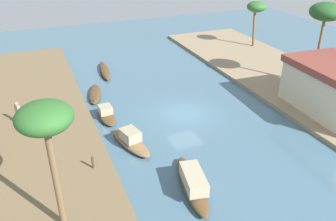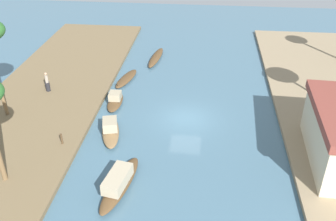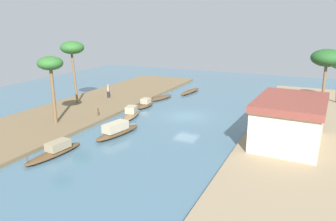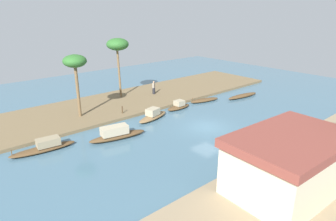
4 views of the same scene
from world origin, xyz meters
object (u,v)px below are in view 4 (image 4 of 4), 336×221
(sampan_midstream, at_px, (117,134))
(mooring_post, at_px, (122,110))
(person_on_near_bank, at_px, (154,89))
(palm_tree_left_near, at_px, (118,45))
(sampan_foreground, at_px, (179,106))
(palm_tree_left_far, at_px, (75,63))
(sampan_open_hull, at_px, (204,100))
(riverside_building, at_px, (289,163))
(sampan_downstream_large, at_px, (45,147))
(sampan_with_tall_canopy, at_px, (243,96))
(sampan_with_red_awning, at_px, (153,115))

(sampan_midstream, height_order, mooring_post, sampan_midstream)
(person_on_near_bank, distance_m, palm_tree_left_near, 7.49)
(person_on_near_bank, bearing_deg, sampan_foreground, 51.50)
(palm_tree_left_far, bearing_deg, mooring_post, 150.50)
(mooring_post, bearing_deg, sampan_open_hull, 167.94)
(person_on_near_bank, distance_m, riverside_building, 24.42)
(sampan_downstream_large, height_order, riverside_building, riverside_building)
(sampan_open_hull, height_order, sampan_foreground, sampan_foreground)
(sampan_midstream, bearing_deg, sampan_foreground, -155.21)
(person_on_near_bank, bearing_deg, sampan_open_hull, 89.83)
(sampan_with_tall_canopy, relative_size, person_on_near_bank, 3.05)
(sampan_downstream_large, xyz_separation_m, sampan_with_tall_canopy, (-25.75, 1.42, -0.14))
(sampan_open_hull, bearing_deg, riverside_building, 70.48)
(person_on_near_bank, xyz_separation_m, palm_tree_left_far, (11.49, 1.71, 5.02))
(sampan_foreground, distance_m, mooring_post, 6.84)
(sampan_downstream_large, height_order, palm_tree_left_near, palm_tree_left_near)
(sampan_with_red_awning, bearing_deg, sampan_foreground, 174.21)
(sampan_downstream_large, bearing_deg, sampan_foreground, -171.45)
(sampan_open_hull, height_order, riverside_building, riverside_building)
(person_on_near_bank, bearing_deg, mooring_post, -0.78)
(sampan_midstream, xyz_separation_m, sampan_foreground, (-10.15, -2.58, -0.15))
(sampan_open_hull, height_order, sampan_with_red_awning, sampan_with_red_awning)
(sampan_open_hull, distance_m, riverside_building, 20.20)
(sampan_midstream, height_order, sampan_open_hull, sampan_midstream)
(sampan_with_tall_canopy, distance_m, palm_tree_left_near, 17.74)
(mooring_post, relative_size, palm_tree_left_near, 0.11)
(person_on_near_bank, relative_size, palm_tree_left_near, 0.23)
(sampan_with_red_awning, bearing_deg, person_on_near_bank, -143.04)
(sampan_open_hull, height_order, mooring_post, mooring_post)
(sampan_open_hull, distance_m, mooring_post, 11.16)
(sampan_downstream_large, xyz_separation_m, sampan_open_hull, (-20.48, -0.69, -0.17))
(palm_tree_left_far, relative_size, riverside_building, 0.80)
(sampan_downstream_large, distance_m, sampan_with_tall_canopy, 25.79)
(sampan_downstream_large, height_order, sampan_with_red_awning, sampan_with_red_awning)
(palm_tree_left_near, bearing_deg, person_on_near_bank, 155.43)
(sampan_open_hull, xyz_separation_m, palm_tree_left_far, (14.85, -4.57, 5.88))
(person_on_near_bank, height_order, palm_tree_left_near, palm_tree_left_near)
(sampan_downstream_large, xyz_separation_m, mooring_post, (-9.57, -3.02, 0.35))
(sampan_midstream, distance_m, palm_tree_left_far, 9.04)
(sampan_foreground, height_order, riverside_building, riverside_building)
(sampan_foreground, bearing_deg, person_on_near_bank, -101.68)
(sampan_downstream_large, relative_size, palm_tree_left_near, 0.72)
(sampan_with_red_awning, bearing_deg, riverside_building, 69.33)
(sampan_foreground, bearing_deg, palm_tree_left_near, -71.08)
(sampan_foreground, bearing_deg, riverside_building, 68.20)
(sampan_with_red_awning, distance_m, palm_tree_left_far, 9.72)
(mooring_post, bearing_deg, person_on_near_bank, -152.41)
(sampan_with_red_awning, relative_size, mooring_post, 5.57)
(sampan_with_red_awning, relative_size, person_on_near_bank, 2.58)
(riverside_building, bearing_deg, sampan_with_red_awning, -93.61)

